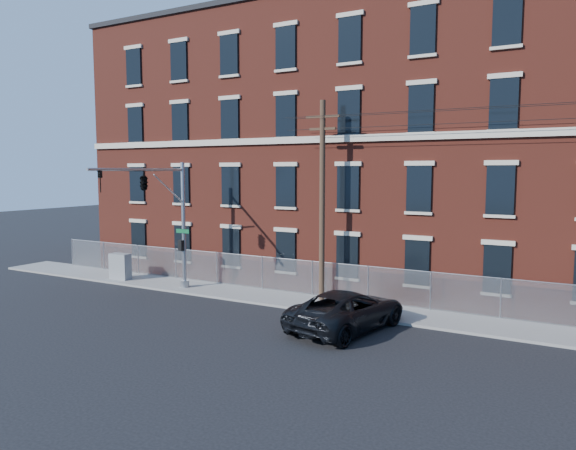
% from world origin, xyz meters
% --- Properties ---
extents(ground, '(140.00, 140.00, 0.00)m').
position_xyz_m(ground, '(0.00, 0.00, 0.00)').
color(ground, black).
rests_on(ground, ground).
extents(sidewalk, '(65.00, 3.00, 0.12)m').
position_xyz_m(sidewalk, '(12.00, 5.00, 0.06)').
color(sidewalk, gray).
rests_on(sidewalk, ground).
extents(mill_building, '(55.30, 14.32, 16.30)m').
position_xyz_m(mill_building, '(12.00, 13.93, 8.15)').
color(mill_building, maroon).
rests_on(mill_building, ground).
extents(chain_link_fence, '(59.06, 0.06, 1.85)m').
position_xyz_m(chain_link_fence, '(12.00, 6.30, 1.06)').
color(chain_link_fence, '#A5A8AD').
rests_on(chain_link_fence, ground).
extents(traffic_signal_mast, '(0.90, 6.75, 7.00)m').
position_xyz_m(traffic_signal_mast, '(-6.00, 2.18, 5.39)').
color(traffic_signal_mast, '#9EA0A5').
rests_on(traffic_signal_mast, ground).
extents(utility_pole_near, '(1.80, 0.28, 10.00)m').
position_xyz_m(utility_pole_near, '(2.00, 5.60, 5.34)').
color(utility_pole_near, '#463123').
rests_on(utility_pole_near, ground).
extents(pickup_truck, '(3.92, 6.42, 1.66)m').
position_xyz_m(pickup_truck, '(4.96, 1.83, 0.83)').
color(pickup_truck, black).
rests_on(pickup_truck, ground).
extents(utility_cabinet, '(1.29, 0.70, 1.56)m').
position_xyz_m(utility_cabinet, '(-10.86, 4.37, 0.90)').
color(utility_cabinet, gray).
rests_on(utility_cabinet, sidewalk).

